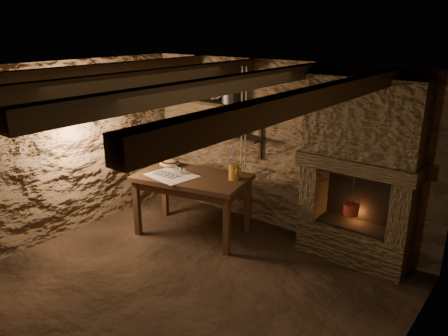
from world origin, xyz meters
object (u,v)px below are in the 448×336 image
Objects in this scene: stoneware_jug at (234,164)px; red_pot at (351,209)px; iron_stockpot at (231,96)px; wooden_bowl at (170,163)px; work_table at (193,202)px.

red_pot is at bearing 13.94° from stoneware_jug.
stoneware_jug is 0.92× the size of red_pot.
stoneware_jug is 1.07m from iron_stockpot.
wooden_bowl is 2.63m from red_pot.
work_table is 5.57× the size of wooden_bowl.
wooden_bowl is (-1.10, -0.10, -0.18)m from stoneware_jug.
stoneware_jug is at bearing -49.32° from iron_stockpot.
stoneware_jug is 1.64× the size of wooden_bowl.
wooden_bowl is at bearing 154.51° from work_table.
red_pot is at bearing 11.72° from wooden_bowl.
red_pot is (1.95, -0.12, -1.17)m from iron_stockpot.
work_table is 6.48× the size of iron_stockpot.
work_table is 1.60m from iron_stockpot.
stoneware_jug is 1.91× the size of iron_stockpot.
iron_stockpot is at bearing 46.38° from wooden_bowl.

